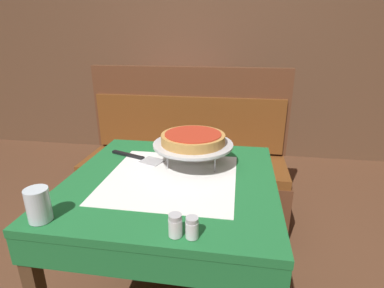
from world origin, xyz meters
The scene contains 12 objects.
dining_table_front centered at (0.00, 0.00, 0.65)m, with size 0.86×0.86×0.74m.
dining_table_rear centered at (-0.35, 1.63, 0.62)m, with size 0.83×0.83×0.74m.
booth_bench centered at (-0.09, 0.83, 0.33)m, with size 1.42×0.48×1.09m.
back_wall_panel centered at (0.00, 2.21, 1.20)m, with size 6.00×0.04×2.40m, color brown.
pizza_pan_stand centered at (0.07, 0.14, 0.83)m, with size 0.36×0.36×0.10m.
deep_dish_pizza centered at (0.07, 0.14, 0.87)m, with size 0.28×0.28×0.05m.
pizza_server centered at (-0.20, 0.18, 0.74)m, with size 0.29×0.15×0.01m.
water_glass_near centered at (-0.34, -0.36, 0.79)m, with size 0.07×0.07×0.11m.
salt_shaker centered at (0.10, -0.37, 0.77)m, with size 0.04×0.04×0.07m.
pepper_shaker centered at (0.15, -0.37, 0.77)m, with size 0.04×0.04×0.07m.
napkin_holder centered at (-0.01, 0.38, 0.78)m, with size 0.10×0.05×0.09m.
condiment_caddy centered at (-0.44, 1.64, 0.78)m, with size 0.13×0.13×0.15m.
Camera 1 is at (0.26, -1.10, 1.30)m, focal length 28.00 mm.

